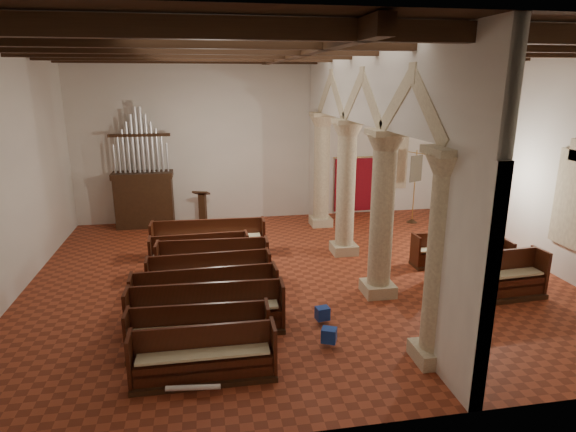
# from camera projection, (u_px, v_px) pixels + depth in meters

# --- Properties ---
(floor) EXTENTS (14.00, 14.00, 0.00)m
(floor) POSITION_uv_depth(u_px,v_px,m) (296.00, 276.00, 13.13)
(floor) COLOR #963B20
(floor) RESTS_ON ground
(ceiling) EXTENTS (14.00, 14.00, 0.00)m
(ceiling) POSITION_uv_depth(u_px,v_px,m) (297.00, 43.00, 11.49)
(ceiling) COLOR #321C10
(ceiling) RESTS_ON wall_back
(wall_back) EXTENTS (14.00, 0.02, 6.00)m
(wall_back) POSITION_uv_depth(u_px,v_px,m) (266.00, 139.00, 18.00)
(wall_back) COLOR beige
(wall_back) RESTS_ON floor
(wall_front) EXTENTS (14.00, 0.02, 6.00)m
(wall_front) POSITION_uv_depth(u_px,v_px,m) (378.00, 242.00, 6.62)
(wall_front) COLOR beige
(wall_front) RESTS_ON floor
(wall_left) EXTENTS (0.02, 12.00, 6.00)m
(wall_left) POSITION_uv_depth(u_px,v_px,m) (0.00, 176.00, 11.14)
(wall_left) COLOR beige
(wall_left) RESTS_ON floor
(wall_right) EXTENTS (0.02, 12.00, 6.00)m
(wall_right) POSITION_uv_depth(u_px,v_px,m) (541.00, 159.00, 13.48)
(wall_right) COLOR beige
(wall_right) RESTS_ON floor
(ceiling_beams) EXTENTS (13.80, 11.80, 0.30)m
(ceiling_beams) POSITION_uv_depth(u_px,v_px,m) (297.00, 51.00, 11.54)
(ceiling_beams) COLOR #341F10
(ceiling_beams) RESTS_ON wall_back
(arcade) EXTENTS (0.90, 11.90, 6.00)m
(arcade) POSITION_uv_depth(u_px,v_px,m) (364.00, 143.00, 12.46)
(arcade) COLOR beige
(arcade) RESTS_ON floor
(window_right_a) EXTENTS (0.03, 1.00, 2.20)m
(window_right_a) POSITION_uv_depth(u_px,v_px,m) (575.00, 200.00, 12.27)
(window_right_a) COLOR #3A825F
(window_right_a) RESTS_ON wall_right
(window_right_b) EXTENTS (0.03, 1.00, 2.20)m
(window_right_b) POSITION_uv_depth(u_px,v_px,m) (487.00, 172.00, 16.06)
(window_right_b) COLOR #3A825F
(window_right_b) RESTS_ON wall_right
(window_back) EXTENTS (1.00, 0.03, 2.20)m
(window_back) POSITION_uv_depth(u_px,v_px,m) (391.00, 157.00, 19.03)
(window_back) COLOR #3A825F
(window_back) RESTS_ON wall_back
(pipe_organ) EXTENTS (2.10, 0.85, 4.40)m
(pipe_organ) POSITION_uv_depth(u_px,v_px,m) (144.00, 189.00, 17.22)
(pipe_organ) COLOR #341F10
(pipe_organ) RESTS_ON floor
(lectern) EXTENTS (0.64, 0.68, 1.35)m
(lectern) POSITION_uv_depth(u_px,v_px,m) (203.00, 211.00, 17.51)
(lectern) COLOR #3A2812
(lectern) RESTS_ON floor
(dossal_curtain) EXTENTS (1.80, 0.07, 2.17)m
(dossal_curtain) POSITION_uv_depth(u_px,v_px,m) (354.00, 184.00, 19.00)
(dossal_curtain) COLOR maroon
(dossal_curtain) RESTS_ON floor
(processional_banner) EXTENTS (0.57, 0.73, 2.72)m
(processional_banner) POSITION_uv_depth(u_px,v_px,m) (413.00, 201.00, 17.82)
(processional_banner) COLOR #341F10
(processional_banner) RESTS_ON floor
(hymnal_box_a) EXTENTS (0.36, 0.34, 0.29)m
(hymnal_box_a) POSITION_uv_depth(u_px,v_px,m) (329.00, 335.00, 9.58)
(hymnal_box_a) COLOR #181593
(hymnal_box_a) RESTS_ON floor
(hymnal_box_b) EXTENTS (0.32, 0.28, 0.28)m
(hymnal_box_b) POSITION_uv_depth(u_px,v_px,m) (322.00, 313.00, 10.49)
(hymnal_box_b) COLOR navy
(hymnal_box_b) RESTS_ON floor
(hymnal_box_c) EXTENTS (0.36, 0.32, 0.31)m
(hymnal_box_c) POSITION_uv_depth(u_px,v_px,m) (232.00, 284.00, 11.97)
(hymnal_box_c) COLOR navy
(hymnal_box_c) RESTS_ON floor
(tube_heater_a) EXTENTS (0.92, 0.19, 0.09)m
(tube_heater_a) POSITION_uv_depth(u_px,v_px,m) (193.00, 388.00, 8.09)
(tube_heater_a) COLOR silver
(tube_heater_a) RESTS_ON floor
(tube_heater_b) EXTENTS (0.99, 0.27, 0.10)m
(tube_heater_b) POSITION_uv_depth(u_px,v_px,m) (186.00, 369.00, 8.61)
(tube_heater_b) COLOR white
(tube_heater_b) RESTS_ON floor
(nave_pew_0) EXTENTS (2.55, 0.67, 0.98)m
(nave_pew_0) POSITION_uv_depth(u_px,v_px,m) (204.00, 363.00, 8.50)
(nave_pew_0) COLOR #341F10
(nave_pew_0) RESTS_ON floor
(nave_pew_1) EXTENTS (2.76, 0.75, 0.95)m
(nave_pew_1) POSITION_uv_depth(u_px,v_px,m) (199.00, 338.00, 9.36)
(nave_pew_1) COLOR #341F10
(nave_pew_1) RESTS_ON floor
(nave_pew_2) EXTENTS (3.28, 0.81, 1.05)m
(nave_pew_2) POSITION_uv_depth(u_px,v_px,m) (207.00, 317.00, 10.11)
(nave_pew_2) COLOR #341F10
(nave_pew_2) RESTS_ON floor
(nave_pew_3) EXTENTS (3.28, 0.78, 1.05)m
(nave_pew_3) POSITION_uv_depth(u_px,v_px,m) (206.00, 300.00, 10.89)
(nave_pew_3) COLOR #341F10
(nave_pew_3) RESTS_ON floor
(nave_pew_4) EXTENTS (3.08, 0.73, 0.98)m
(nave_pew_4) POSITION_uv_depth(u_px,v_px,m) (210.00, 279.00, 12.07)
(nave_pew_4) COLOR #341F10
(nave_pew_4) RESTS_ON floor
(nave_pew_5) EXTENTS (2.98, 0.85, 1.06)m
(nave_pew_5) POSITION_uv_depth(u_px,v_px,m) (213.00, 266.00, 12.84)
(nave_pew_5) COLOR #341F10
(nave_pew_5) RESTS_ON floor
(nave_pew_6) EXTENTS (2.74, 0.76, 1.00)m
(nave_pew_6) POSITION_uv_depth(u_px,v_px,m) (200.00, 258.00, 13.47)
(nave_pew_6) COLOR #341F10
(nave_pew_6) RESTS_ON floor
(nave_pew_7) EXTENTS (3.41, 0.85, 1.10)m
(nave_pew_7) POSITION_uv_depth(u_px,v_px,m) (209.00, 244.00, 14.53)
(nave_pew_7) COLOR #341F10
(nave_pew_7) RESTS_ON floor
(aisle_pew_0) EXTENTS (2.15, 0.90, 1.15)m
(aisle_pew_0) POSITION_uv_depth(u_px,v_px,m) (502.00, 282.00, 11.73)
(aisle_pew_0) COLOR #341F10
(aisle_pew_0) RESTS_ON floor
(aisle_pew_1) EXTENTS (2.04, 0.78, 1.08)m
(aisle_pew_1) POSITION_uv_depth(u_px,v_px,m) (471.00, 268.00, 12.68)
(aisle_pew_1) COLOR #341F10
(aisle_pew_1) RESTS_ON floor
(aisle_pew_2) EXTENTS (1.88, 0.69, 0.95)m
(aisle_pew_2) POSITION_uv_depth(u_px,v_px,m) (444.00, 254.00, 13.82)
(aisle_pew_2) COLOR #341F10
(aisle_pew_2) RESTS_ON floor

